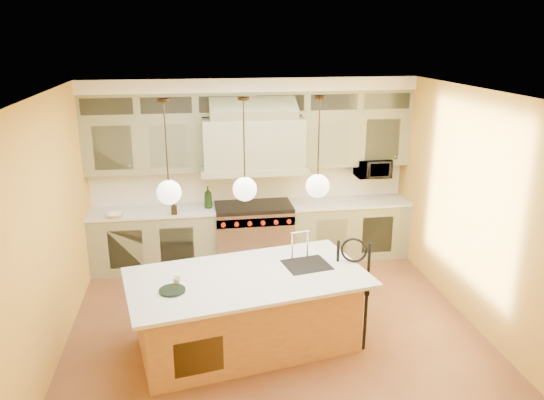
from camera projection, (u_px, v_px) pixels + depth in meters
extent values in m
plane|color=brown|center=(275.00, 331.00, 6.54)|extent=(5.00, 5.00, 0.00)
plane|color=white|center=(276.00, 93.00, 5.67)|extent=(5.00, 5.00, 0.00)
plane|color=gold|center=(250.00, 169.00, 8.46)|extent=(5.00, 0.00, 5.00)
plane|color=gold|center=(332.00, 338.00, 3.75)|extent=(5.00, 0.00, 5.00)
plane|color=gold|center=(48.00, 233.00, 5.74)|extent=(0.00, 5.00, 5.00)
plane|color=gold|center=(477.00, 210.00, 6.47)|extent=(0.00, 5.00, 5.00)
cube|color=gray|center=(155.00, 240.00, 8.23)|extent=(1.90, 0.65, 0.90)
cube|color=gray|center=(347.00, 229.00, 8.68)|extent=(1.90, 0.65, 0.90)
cube|color=silver|center=(153.00, 211.00, 8.09)|extent=(1.90, 0.68, 0.04)
cube|color=silver|center=(349.00, 202.00, 8.54)|extent=(1.90, 0.68, 0.04)
cube|color=silver|center=(251.00, 183.00, 8.51)|extent=(5.00, 0.04, 0.56)
cube|color=gray|center=(143.00, 145.00, 7.92)|extent=(1.75, 0.35, 0.85)
cube|color=gray|center=(353.00, 138.00, 8.40)|extent=(1.75, 0.35, 0.85)
cube|color=gray|center=(253.00, 142.00, 7.98)|extent=(1.50, 0.70, 0.75)
cube|color=gray|center=(253.00, 168.00, 8.10)|extent=(1.60, 0.76, 0.10)
cube|color=#333833|center=(251.00, 102.00, 7.98)|extent=(5.00, 0.35, 0.35)
cube|color=white|center=(251.00, 84.00, 7.88)|extent=(5.00, 0.47, 0.20)
cube|color=silver|center=(254.00, 235.00, 8.43)|extent=(1.20, 0.70, 0.90)
cube|color=black|center=(253.00, 206.00, 8.29)|extent=(1.20, 0.70, 0.06)
cube|color=silver|center=(256.00, 222.00, 8.03)|extent=(1.20, 0.06, 0.14)
cube|color=#A96B3C|center=(247.00, 312.00, 6.12)|extent=(2.57, 1.57, 0.88)
cube|color=silver|center=(247.00, 277.00, 5.94)|extent=(2.86, 1.86, 0.04)
cube|color=black|center=(307.00, 266.00, 6.22)|extent=(0.59, 0.54, 0.05)
cylinder|color=black|center=(333.00, 318.00, 6.14)|extent=(0.04, 0.04, 0.71)
cylinder|color=black|center=(365.00, 322.00, 6.07)|extent=(0.04, 0.04, 0.71)
cylinder|color=black|center=(336.00, 304.00, 6.48)|extent=(0.04, 0.04, 0.71)
cylinder|color=black|center=(366.00, 307.00, 6.41)|extent=(0.04, 0.04, 0.71)
cube|color=black|center=(351.00, 284.00, 6.17)|extent=(0.56, 0.56, 0.05)
torus|color=black|center=(354.00, 250.00, 6.23)|extent=(0.30, 0.14, 0.31)
imported|color=black|center=(373.00, 168.00, 8.51)|extent=(0.54, 0.37, 0.30)
imported|color=black|center=(208.00, 197.00, 8.14)|extent=(0.15, 0.15, 0.34)
imported|color=black|center=(174.00, 208.00, 7.87)|extent=(0.09, 0.09, 0.19)
imported|color=white|center=(116.00, 215.00, 7.76)|extent=(0.27, 0.27, 0.06)
imported|color=silver|center=(177.00, 281.00, 5.70)|extent=(0.10, 0.10, 0.09)
cylinder|color=#2D2319|center=(163.00, 100.00, 5.27)|extent=(0.12, 0.12, 0.03)
cylinder|color=#2D2319|center=(166.00, 144.00, 5.40)|extent=(0.02, 0.02, 0.93)
sphere|color=white|center=(169.00, 192.00, 5.56)|extent=(0.26, 0.26, 0.26)
cylinder|color=#2D2319|center=(243.00, 99.00, 5.39)|extent=(0.12, 0.12, 0.03)
cylinder|color=#2D2319|center=(244.00, 142.00, 5.52)|extent=(0.02, 0.02, 0.93)
sphere|color=white|center=(245.00, 189.00, 5.68)|extent=(0.26, 0.26, 0.26)
cylinder|color=#2D2319|center=(320.00, 97.00, 5.51)|extent=(0.12, 0.12, 0.03)
cylinder|color=#2D2319|center=(319.00, 139.00, 5.64)|extent=(0.02, 0.02, 0.93)
sphere|color=white|center=(318.00, 186.00, 5.79)|extent=(0.26, 0.26, 0.26)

